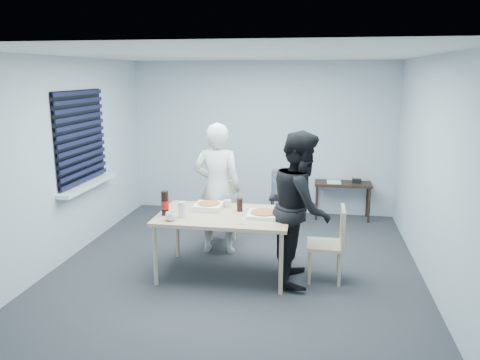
% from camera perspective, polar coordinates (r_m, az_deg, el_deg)
% --- Properties ---
extents(room, '(5.00, 5.00, 5.00)m').
position_cam_1_polar(room, '(6.72, -18.56, 4.09)').
color(room, '#313236').
rests_on(room, ground).
extents(dining_table, '(1.56, 0.99, 0.76)m').
position_cam_1_polar(dining_table, '(5.59, -1.95, -4.75)').
color(dining_table, tan).
rests_on(dining_table, ground).
extents(chair_far, '(0.42, 0.42, 0.89)m').
position_cam_1_polar(chair_far, '(6.71, -2.23, -3.38)').
color(chair_far, tan).
rests_on(chair_far, ground).
extents(chair_right, '(0.42, 0.42, 0.89)m').
position_cam_1_polar(chair_right, '(5.58, 11.24, -7.04)').
color(chair_right, tan).
rests_on(chair_right, ground).
extents(person_white, '(0.65, 0.42, 1.77)m').
position_cam_1_polar(person_white, '(6.25, -2.76, -1.07)').
color(person_white, silver).
rests_on(person_white, ground).
extents(person_black, '(0.47, 0.86, 1.77)m').
position_cam_1_polar(person_black, '(5.43, 7.46, -3.33)').
color(person_black, black).
rests_on(person_black, ground).
extents(side_table, '(0.93, 0.41, 0.62)m').
position_cam_1_polar(side_table, '(7.97, 12.43, -0.86)').
color(side_table, black).
rests_on(side_table, ground).
extents(stool, '(0.36, 0.36, 0.50)m').
position_cam_1_polar(stool, '(7.43, 5.03, -2.81)').
color(stool, black).
rests_on(stool, ground).
extents(backpack, '(0.30, 0.22, 0.42)m').
position_cam_1_polar(backpack, '(7.34, 5.07, -0.45)').
color(backpack, slate).
rests_on(backpack, stool).
extents(pizza_box_a, '(0.33, 0.33, 0.08)m').
position_cam_1_polar(pizza_box_a, '(5.76, -3.83, -3.20)').
color(pizza_box_a, white).
rests_on(pizza_box_a, dining_table).
extents(pizza_box_b, '(0.37, 0.37, 0.05)m').
position_cam_1_polar(pizza_box_b, '(5.49, 2.89, -4.15)').
color(pizza_box_b, white).
rests_on(pizza_box_b, dining_table).
extents(mug_a, '(0.17, 0.17, 0.10)m').
position_cam_1_polar(mug_a, '(5.37, -8.43, -4.41)').
color(mug_a, white).
rests_on(mug_a, dining_table).
extents(mug_b, '(0.10, 0.10, 0.09)m').
position_cam_1_polar(mug_b, '(5.84, -1.54, -2.88)').
color(mug_b, white).
rests_on(mug_b, dining_table).
extents(cola_glass, '(0.08, 0.08, 0.16)m').
position_cam_1_polar(cola_glass, '(5.66, -0.03, -3.04)').
color(cola_glass, black).
rests_on(cola_glass, dining_table).
extents(soda_bottle, '(0.09, 0.09, 0.29)m').
position_cam_1_polar(soda_bottle, '(5.56, -9.12, -2.86)').
color(soda_bottle, black).
rests_on(soda_bottle, dining_table).
extents(plastic_cups, '(0.10, 0.10, 0.19)m').
position_cam_1_polar(plastic_cups, '(5.45, -7.10, -3.61)').
color(plastic_cups, silver).
rests_on(plastic_cups, dining_table).
extents(rubber_band, '(0.06, 0.06, 0.00)m').
position_cam_1_polar(rubber_band, '(5.19, 0.25, -5.44)').
color(rubber_band, red).
rests_on(rubber_band, dining_table).
extents(papers, '(0.31, 0.36, 0.01)m').
position_cam_1_polar(papers, '(7.95, 11.37, -0.23)').
color(papers, white).
rests_on(papers, side_table).
extents(black_box, '(0.15, 0.11, 0.06)m').
position_cam_1_polar(black_box, '(7.98, 14.03, -0.10)').
color(black_box, black).
rests_on(black_box, side_table).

